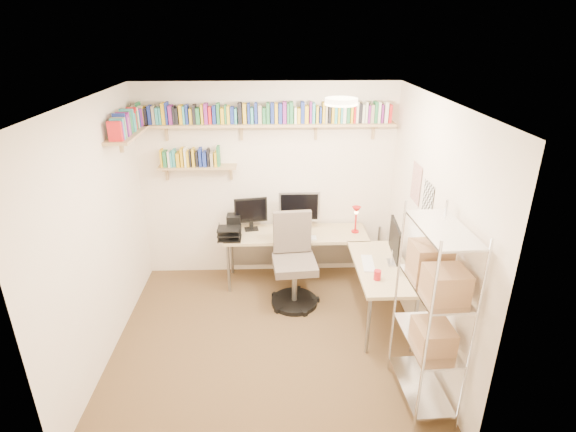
% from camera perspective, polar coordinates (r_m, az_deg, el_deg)
% --- Properties ---
extents(ground, '(3.20, 3.20, 0.00)m').
position_cam_1_polar(ground, '(4.99, -2.51, -15.28)').
color(ground, '#4C3520').
rests_on(ground, ground).
extents(room_shell, '(3.24, 3.04, 2.52)m').
position_cam_1_polar(room_shell, '(4.21, -2.81, 1.50)').
color(room_shell, '#F3DEC6').
rests_on(room_shell, ground).
extents(wall_shelves, '(3.12, 1.09, 0.80)m').
position_cam_1_polar(wall_shelves, '(5.34, -7.11, 11.41)').
color(wall_shelves, tan).
rests_on(wall_shelves, ground).
extents(corner_desk, '(2.12, 1.76, 1.20)m').
position_cam_1_polar(corner_desk, '(5.45, 2.48, -3.23)').
color(corner_desk, tan).
rests_on(corner_desk, ground).
extents(office_chair, '(0.58, 0.59, 1.11)m').
position_cam_1_polar(office_chair, '(5.33, 0.75, -6.48)').
color(office_chair, black).
rests_on(office_chair, ground).
extents(wire_rack, '(0.41, 0.78, 1.77)m').
position_cam_1_polar(wire_rack, '(3.86, 18.08, -9.71)').
color(wire_rack, silver).
rests_on(wire_rack, ground).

